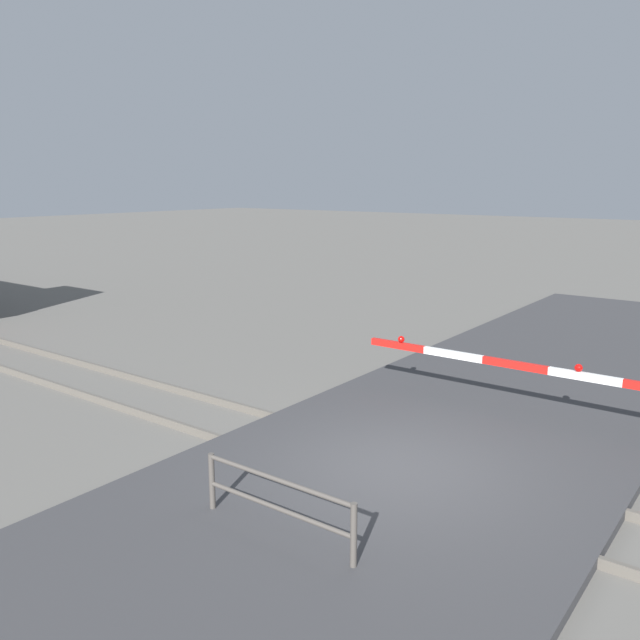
# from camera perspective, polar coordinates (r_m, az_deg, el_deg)

# --- Properties ---
(ground_plane) EXTENTS (160.00, 160.00, 0.00)m
(ground_plane) POSITION_cam_1_polar(r_m,az_deg,el_deg) (10.57, 6.82, -13.45)
(ground_plane) COLOR #605E59
(rail_track_left) EXTENTS (0.08, 80.00, 0.15)m
(rail_track_left) POSITION_cam_1_polar(r_m,az_deg,el_deg) (9.98, 4.70, -14.53)
(rail_track_left) COLOR #59544C
(rail_track_left) RESTS_ON ground_plane
(rail_track_right) EXTENTS (0.08, 80.00, 0.15)m
(rail_track_right) POSITION_cam_1_polar(r_m,az_deg,el_deg) (11.11, 8.72, -11.77)
(rail_track_right) COLOR #59544C
(rail_track_right) RESTS_ON ground_plane
(road_surface) EXTENTS (36.00, 6.33, 0.16)m
(road_surface) POSITION_cam_1_polar(r_m,az_deg,el_deg) (10.53, 6.83, -13.07)
(road_surface) COLOR #38383A
(road_surface) RESTS_ON ground_plane
(guard_railing) EXTENTS (0.08, 2.39, 0.95)m
(guard_railing) POSITION_cam_1_polar(r_m,az_deg,el_deg) (8.46, -3.80, -15.56)
(guard_railing) COLOR #4C4742
(guard_railing) RESTS_ON ground_plane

